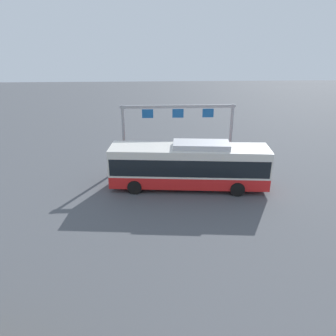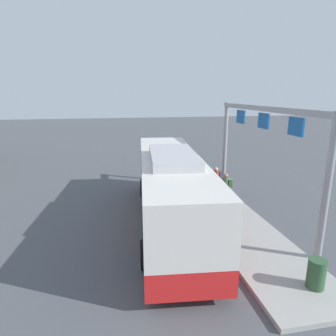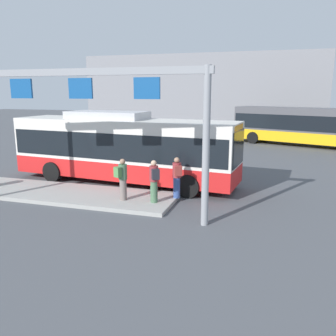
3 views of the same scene
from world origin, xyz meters
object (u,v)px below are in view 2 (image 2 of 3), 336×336
(bus_main, at_px, (171,185))
(trash_bin, at_px, (316,274))
(person_boarding, at_px, (198,178))
(person_waiting_mid, at_px, (216,181))
(person_waiting_near, at_px, (226,188))

(bus_main, xyz_separation_m, trash_bin, (-5.40, -3.26, -1.20))
(bus_main, relative_size, trash_bin, 12.59)
(person_boarding, distance_m, person_waiting_mid, 1.08)
(person_waiting_mid, bearing_deg, bus_main, 6.57)
(bus_main, xyz_separation_m, person_waiting_near, (1.35, -3.15, -0.76))
(person_boarding, distance_m, person_waiting_near, 2.18)
(bus_main, height_order, trash_bin, bus_main)
(bus_main, distance_m, person_waiting_mid, 4.13)
(trash_bin, bearing_deg, person_waiting_mid, 1.31)
(person_waiting_near, height_order, person_waiting_mid, same)
(person_boarding, bearing_deg, person_waiting_mid, 113.00)
(person_waiting_mid, xyz_separation_m, trash_bin, (-8.05, -0.18, -0.44))
(person_waiting_mid, relative_size, trash_bin, 1.86)
(bus_main, bearing_deg, person_waiting_near, -61.28)
(person_boarding, height_order, person_waiting_mid, same)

